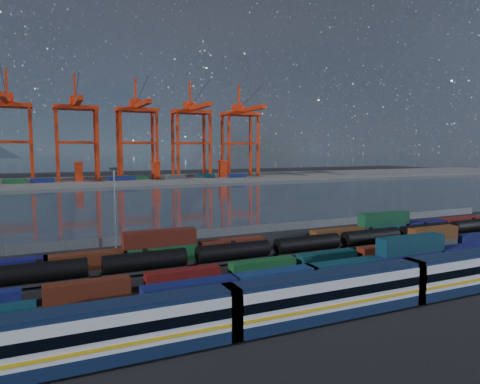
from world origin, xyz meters
name	(u,v)px	position (x,y,z in m)	size (l,w,h in m)	color
ground	(309,262)	(0.00, 0.00, 0.00)	(700.00, 700.00, 0.00)	black
harbor_water	(163,200)	(0.00, 105.00, 0.01)	(700.00, 700.00, 0.00)	#2E3742
far_quay	(121,180)	(0.00, 210.00, 1.00)	(700.00, 70.00, 2.00)	#514F4C
distant_mountains	(74,94)	(63.02, 1600.00, 220.29)	(2470.00, 1100.00, 520.00)	#1E2630
passenger_train	(332,296)	(-12.22, -23.03, 2.91)	(79.35, 3.38, 5.79)	silver
container_row_south	(278,276)	(-12.56, -10.71, 1.88)	(141.04, 2.65, 5.65)	#424647
container_row_mid	(357,253)	(8.07, -3.32, 1.60)	(140.65, 2.30, 4.90)	#393C3D
container_row_north	(286,238)	(2.26, 11.83, 1.90)	(142.73, 2.68, 5.71)	navy
tanker_string	(233,252)	(-13.01, 4.34, 2.13)	(137.83, 2.97, 4.25)	black
waterfront_fence	(243,230)	(0.00, 28.00, 1.00)	(160.12, 0.12, 2.20)	#595B5E
yard_light_mast	(115,203)	(-30.00, 26.00, 9.30)	(1.60, 0.40, 16.60)	slate
gantry_cranes	(108,117)	(-7.50, 203.30, 39.33)	(199.68, 47.38, 64.16)	red
quay_containers	(105,179)	(-11.00, 195.46, 3.30)	(172.58, 10.99, 2.60)	navy
straddle_carriers	(119,170)	(-2.50, 200.00, 7.82)	(140.00, 7.00, 11.10)	red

